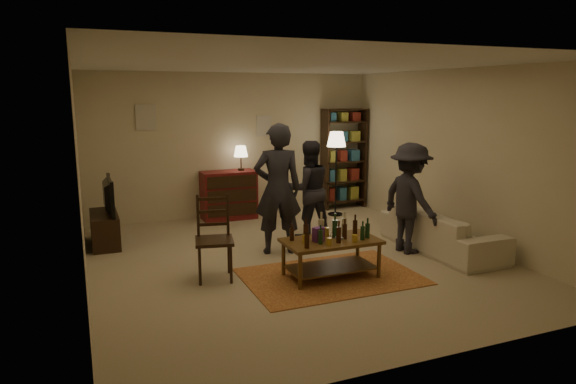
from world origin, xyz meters
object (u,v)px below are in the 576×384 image
dining_chair (214,234)px  person_right (308,189)px  coffee_table (331,245)px  bookshelf (344,157)px  floor_lamp (336,145)px  person_by_sofa (410,198)px  tv_stand (104,221)px  sofa (441,230)px  dresser (229,194)px  person_left (278,189)px

dining_chair → person_right: person_right is taller
coffee_table → person_right: bearing=74.3°
coffee_table → bookshelf: (2.10, 3.58, 0.60)m
floor_lamp → person_by_sofa: size_ratio=0.99×
bookshelf → tv_stand: bearing=-168.2°
dining_chair → sofa: bearing=9.1°
dining_chair → tv_stand: size_ratio=1.02×
coffee_table → person_right: 1.93m
person_by_sofa → tv_stand: bearing=58.1°
coffee_table → floor_lamp: (1.63, 3.02, 0.93)m
coffee_table → floor_lamp: 3.55m
person_right → dresser: bearing=-59.9°
dresser → tv_stand: bearing=-157.9°
dresser → bookshelf: bearing=1.6°
bookshelf → dining_chair: bearing=-139.0°
coffee_table → person_left: 1.35m
tv_stand → person_right: bearing=-14.0°
tv_stand → dresser: dresser is taller
sofa → person_by_sofa: person_by_sofa is taller
dining_chair → bookshelf: bearing=52.7°
person_by_sofa → person_right: bearing=33.4°
bookshelf → person_right: bookshelf is taller
dresser → person_by_sofa: size_ratio=0.84×
dresser → person_right: (0.85, -1.69, 0.32)m
person_right → sofa: bearing=140.6°
coffee_table → dresser: (-0.34, 3.51, 0.04)m
floor_lamp → sofa: size_ratio=0.77×
dining_chair → sofa: 3.44m
dining_chair → person_left: person_left is taller
floor_lamp → coffee_table: bearing=-118.4°
coffee_table → bookshelf: size_ratio=0.60×
person_left → tv_stand: bearing=-17.9°
coffee_table → person_by_sofa: (1.55, 0.52, 0.38)m
sofa → floor_lamp: bearing=9.1°
tv_stand → dresser: (2.25, 0.91, 0.09)m
dining_chair → person_left: bearing=42.4°
floor_lamp → person_left: person_left is taller
bookshelf → sofa: size_ratio=0.97×
dresser → floor_lamp: size_ratio=0.85×
person_right → person_by_sofa: person_by_sofa is taller
person_left → person_by_sofa: size_ratio=1.18×
coffee_table → dining_chair: (-1.38, 0.55, 0.14)m
dresser → sofa: size_ratio=0.65×
floor_lamp → person_by_sofa: (-0.08, -2.50, -0.55)m
bookshelf → person_right: size_ratio=1.27×
tv_stand → person_by_sofa: bearing=-26.6°
dresser → person_left: 2.34m
dresser → coffee_table: bearing=-84.5°
sofa → person_by_sofa: bearing=76.1°
sofa → person_left: (-2.30, 0.82, 0.65)m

